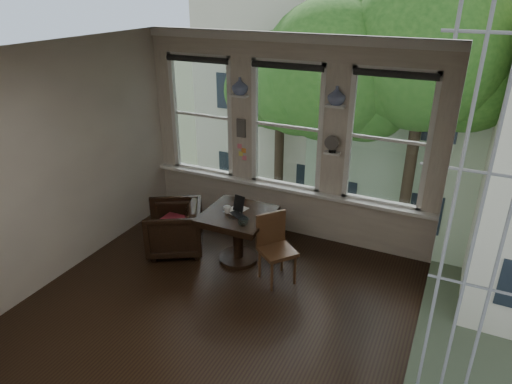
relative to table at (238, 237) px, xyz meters
The scene contains 25 objects.
ground 1.19m from the table, 77.33° to the right, with size 4.50×4.50×0.00m, color black.
ceiling 2.86m from the table, 77.33° to the right, with size 4.50×4.50×0.00m, color silver.
wall_back 1.62m from the table, 77.72° to the left, with size 4.50×4.50×0.00m, color beige.
wall_front 3.55m from the table, 85.76° to the right, with size 4.50×4.50×0.00m, color beige.
wall_left 2.55m from the table, 151.05° to the right, with size 4.50×4.50×0.00m, color beige.
wall_right 2.96m from the table, 23.89° to the right, with size 4.50×4.50×0.00m, color beige.
window_left 2.12m from the table, 136.42° to the left, with size 1.10×0.12×1.90m, color white, non-canonical shape.
window_center 1.77m from the table, 77.72° to the left, with size 1.10×0.12×1.90m, color white, non-canonical shape.
window_right 2.44m from the table, 33.93° to the left, with size 1.10×0.12×1.90m, color white, non-canonical shape.
shelf_left 2.07m from the table, 114.54° to the left, with size 0.26×0.16×0.03m, color white.
shelf_right 2.24m from the table, 46.97° to the left, with size 0.26×0.16×0.03m, color white.
intercom 1.70m from the table, 113.93° to the left, with size 0.14×0.06×0.28m, color #59544F.
sticky_notes 1.47m from the table, 113.83° to the left, with size 0.16×0.01×0.24m, color pink, non-canonical shape.
desk_fan 1.82m from the table, 46.41° to the left, with size 0.20×0.20×0.24m, color #59544F, non-canonical shape.
vase_left 2.19m from the table, 114.54° to the left, with size 0.24×0.24×0.25m, color silver.
vase_right 2.35m from the table, 46.97° to the left, with size 0.24×0.24×0.25m, color silver.
table is the anchor object (origin of this frame).
armchair_left 0.97m from the table, behind, with size 0.78×0.80×0.73m, color black.
cushion_red 0.98m from the table, behind, with size 0.45×0.45×0.06m, color maroon.
side_chair_right 0.73m from the table, 18.06° to the right, with size 0.42×0.42×0.92m, color #4E361C, non-canonical shape.
laptop 0.42m from the table, 68.57° to the right, with size 0.33×0.21×0.03m, color black.
mug 0.44m from the table, 156.94° to the right, with size 0.10×0.10×0.09m, color white.
drinking_glass 0.56m from the table, 51.31° to the right, with size 0.13×0.13×0.10m, color white.
tablet 0.49m from the table, 100.70° to the left, with size 0.16×0.02×0.22m, color black.
papers 0.39m from the table, 126.52° to the left, with size 0.22×0.30×0.00m, color silver.
Camera 1 is at (2.35, -3.79, 3.59)m, focal length 32.00 mm.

